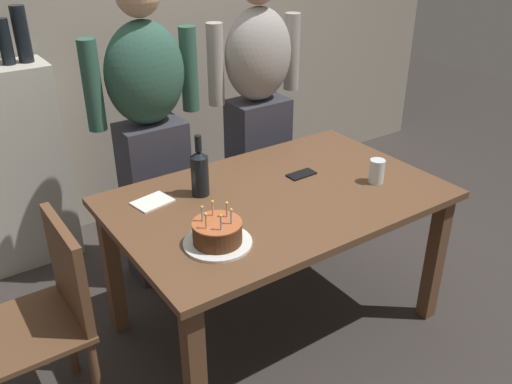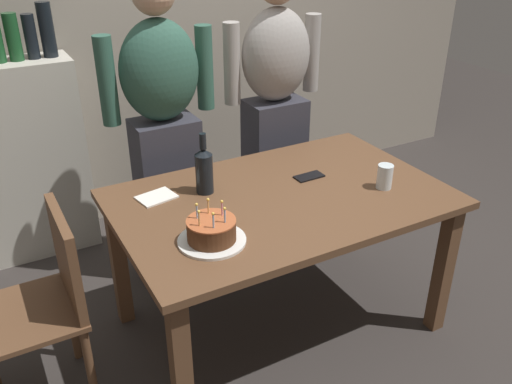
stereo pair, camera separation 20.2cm
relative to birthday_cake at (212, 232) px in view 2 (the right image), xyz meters
name	(u,v)px [view 2 (the right image)]	position (x,y,z in m)	size (l,w,h in m)	color
ground_plane	(278,321)	(0.44, 0.20, -0.79)	(10.00, 10.00, 0.00)	#332D2B
back_wall	(155,16)	(0.44, 1.75, 0.51)	(5.20, 0.10, 2.60)	#9E9384
dining_table	(281,214)	(0.44, 0.20, -0.14)	(1.50, 0.96, 0.74)	brown
birthday_cake	(212,232)	(0.00, 0.00, 0.00)	(0.27, 0.27, 0.17)	white
water_glass_near	(385,177)	(0.90, 0.04, 0.01)	(0.07, 0.07, 0.12)	silver
wine_bottle	(204,169)	(0.15, 0.40, 0.07)	(0.08, 0.08, 0.29)	black
cell_phone	(309,176)	(0.66, 0.30, -0.04)	(0.14, 0.07, 0.01)	black
napkin_stack	(156,197)	(-0.07, 0.45, -0.04)	(0.16, 0.12, 0.01)	white
person_man_bearded	(164,128)	(0.16, 0.93, 0.09)	(0.61, 0.27, 1.66)	#33333D
person_woman_cardigan	(275,108)	(0.84, 0.93, 0.09)	(0.61, 0.27, 1.66)	#33333D
dining_chair	(47,297)	(-0.61, 0.27, -0.27)	(0.42, 0.42, 0.87)	brown
shelf_cabinet	(29,157)	(-0.47, 1.53, -0.17)	(0.62, 0.30, 1.46)	beige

